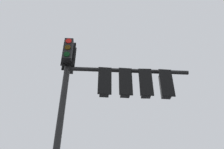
{
  "coord_description": "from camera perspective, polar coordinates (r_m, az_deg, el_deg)",
  "views": [
    {
      "loc": [
        4.32,
        3.77,
        1.28
      ],
      "look_at": [
        -1.44,
        0.44,
        5.99
      ],
      "focal_mm": 38.51,
      "sensor_mm": 36.0,
      "label": 1
    }
  ],
  "objects": [
    {
      "name": "signal_mast_assembly",
      "position": [
        7.74,
        -2.76,
        -4.22
      ],
      "size": [
        2.82,
        3.92,
        7.24
      ],
      "color": "black",
      "rests_on": "ground"
    }
  ]
}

